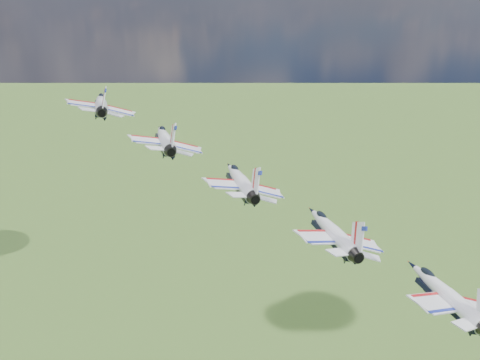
{
  "coord_description": "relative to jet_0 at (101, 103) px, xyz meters",
  "views": [
    {
      "loc": [
        7.33,
        -53.97,
        171.13
      ],
      "look_at": [
        16.4,
        9.69,
        147.72
      ],
      "focal_mm": 40.0,
      "sensor_mm": 36.0,
      "label": 1
    }
  ],
  "objects": [
    {
      "name": "jet_3",
      "position": [
        28.07,
        -28.57,
        -9.86
      ],
      "size": [
        12.06,
        15.5,
        6.57
      ],
      "primitive_type": null,
      "rotation": [
        0.0,
        0.25,
        0.11
      ],
      "color": "white"
    },
    {
      "name": "jet_0",
      "position": [
        0.0,
        0.0,
        0.0
      ],
      "size": [
        12.06,
        15.5,
        6.57
      ],
      "primitive_type": null,
      "rotation": [
        0.0,
        0.25,
        0.11
      ],
      "color": "white"
    },
    {
      "name": "jet_1",
      "position": [
        9.36,
        -9.52,
        -3.29
      ],
      "size": [
        12.06,
        15.5,
        6.57
      ],
      "primitive_type": null,
      "rotation": [
        0.0,
        0.25,
        0.11
      ],
      "color": "white"
    },
    {
      "name": "jet_2",
      "position": [
        18.71,
        -19.05,
        -6.57
      ],
      "size": [
        12.06,
        15.5,
        6.57
      ],
      "primitive_type": null,
      "rotation": [
        0.0,
        0.25,
        0.11
      ],
      "color": "white"
    },
    {
      "name": "jet_4",
      "position": [
        37.43,
        -38.09,
        -13.14
      ],
      "size": [
        12.06,
        15.5,
        6.57
      ],
      "primitive_type": null,
      "rotation": [
        0.0,
        0.25,
        0.11
      ],
      "color": "silver"
    }
  ]
}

